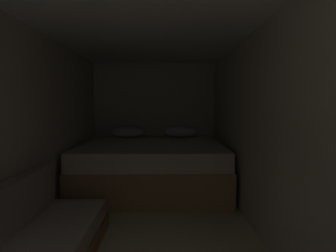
# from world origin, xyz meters

# --- Properties ---
(ground_plane) EXTENTS (7.30, 7.30, 0.00)m
(ground_plane) POSITION_xyz_m (0.00, 2.21, 0.00)
(ground_plane) COLOR beige
(wall_back) EXTENTS (2.34, 0.05, 2.07)m
(wall_back) POSITION_xyz_m (0.00, 4.88, 1.03)
(wall_back) COLOR beige
(wall_back) RESTS_ON ground
(wall_left) EXTENTS (0.05, 5.30, 2.07)m
(wall_left) POSITION_xyz_m (-1.15, 2.21, 1.03)
(wall_left) COLOR beige
(wall_left) RESTS_ON ground
(wall_right) EXTENTS (0.05, 5.30, 2.07)m
(wall_right) POSITION_xyz_m (1.15, 2.21, 1.03)
(wall_right) COLOR beige
(wall_right) RESTS_ON ground
(ceiling_slab) EXTENTS (2.34, 5.30, 0.05)m
(ceiling_slab) POSITION_xyz_m (0.00, 2.21, 2.09)
(ceiling_slab) COLOR white
(ceiling_slab) RESTS_ON wall_left
(bed) EXTENTS (2.12, 1.82, 0.90)m
(bed) POSITION_xyz_m (0.00, 3.91, 0.36)
(bed) COLOR tan
(bed) RESTS_ON ground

